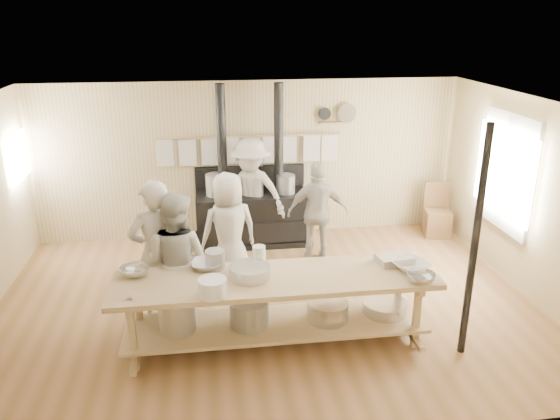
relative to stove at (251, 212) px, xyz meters
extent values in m
plane|color=brown|center=(0.01, -2.12, -0.52)|extent=(7.00, 7.00, 0.00)
plane|color=tan|center=(0.01, 0.38, 0.78)|extent=(7.00, 0.00, 7.00)
plane|color=tan|center=(0.01, -4.62, 0.78)|extent=(7.00, 0.00, 7.00)
plane|color=tan|center=(3.51, -2.12, 0.78)|extent=(0.00, 5.00, 5.00)
plane|color=beige|center=(0.01, -2.12, 2.08)|extent=(7.00, 7.00, 0.00)
cube|color=beige|center=(3.48, -1.52, 0.98)|extent=(0.06, 1.35, 1.65)
plane|color=white|center=(3.44, -1.52, 0.98)|extent=(0.00, 1.50, 1.50)
cube|color=beige|center=(3.43, -1.52, 0.98)|extent=(0.02, 0.03, 1.50)
plane|color=white|center=(-3.44, -0.12, 1.08)|extent=(0.00, 0.90, 0.90)
cube|color=black|center=(0.01, -0.02, -0.10)|extent=(1.80, 0.70, 0.85)
cube|color=black|center=(0.01, -0.02, -0.47)|extent=(1.90, 0.75, 0.10)
cube|color=black|center=(0.01, 0.28, 0.53)|extent=(1.80, 0.12, 0.35)
cylinder|color=black|center=(-0.44, 0.03, 1.20)|extent=(0.15, 0.15, 1.75)
cylinder|color=black|center=(0.46, 0.03, 1.20)|extent=(0.15, 0.15, 1.75)
cylinder|color=#B2B2B7|center=(-0.54, -0.02, 0.50)|extent=(0.36, 0.36, 0.34)
cylinder|color=gray|center=(0.56, -0.07, 0.48)|extent=(0.30, 0.30, 0.30)
cylinder|color=tan|center=(0.01, 0.28, 1.20)|extent=(3.00, 0.04, 0.04)
cube|color=white|center=(-1.34, 0.28, 0.98)|extent=(0.28, 0.01, 0.46)
cube|color=white|center=(-1.01, 0.28, 0.98)|extent=(0.28, 0.01, 0.46)
cube|color=white|center=(-0.67, 0.28, 0.98)|extent=(0.28, 0.01, 0.46)
cube|color=white|center=(-0.33, 0.28, 0.98)|extent=(0.28, 0.01, 0.46)
cube|color=white|center=(0.01, 0.28, 0.98)|extent=(0.28, 0.01, 0.46)
cube|color=white|center=(0.34, 0.28, 0.98)|extent=(0.28, 0.01, 0.46)
cube|color=white|center=(0.68, 0.28, 0.98)|extent=(0.28, 0.01, 0.46)
cube|color=white|center=(1.02, 0.28, 0.98)|extent=(0.28, 0.01, 0.46)
cube|color=white|center=(1.36, 0.28, 0.98)|extent=(0.28, 0.01, 0.46)
cube|color=tan|center=(1.41, 0.30, 1.38)|extent=(0.50, 0.14, 0.03)
cylinder|color=black|center=(1.26, 0.32, 1.53)|extent=(0.20, 0.04, 0.20)
cylinder|color=silver|center=(1.63, 0.32, 1.53)|extent=(0.32, 0.03, 0.32)
cube|color=tan|center=(0.01, -3.02, 0.30)|extent=(3.60, 0.90, 0.06)
cube|color=tan|center=(0.01, -3.02, -0.27)|extent=(3.40, 0.80, 0.04)
cube|color=tan|center=(0.01, -3.02, -0.32)|extent=(3.30, 0.06, 0.06)
cube|color=tan|center=(-1.54, -3.32, -0.10)|extent=(0.07, 0.07, 0.85)
cube|color=tan|center=(-1.54, -2.72, -0.10)|extent=(0.07, 0.07, 0.85)
cube|color=tan|center=(1.56, -3.32, -0.10)|extent=(0.07, 0.07, 0.85)
cube|color=tan|center=(1.56, -2.72, -0.10)|extent=(0.07, 0.07, 0.85)
cylinder|color=#B2B2B7|center=(-1.09, -3.02, -0.06)|extent=(0.40, 0.40, 0.38)
cylinder|color=gray|center=(-0.29, -3.02, -0.10)|extent=(0.44, 0.44, 0.30)
cylinder|color=silver|center=(0.61, -3.02, -0.14)|extent=(0.48, 0.48, 0.22)
cylinder|color=silver|center=(1.31, -3.02, -0.18)|extent=(0.52, 0.52, 0.14)
cylinder|color=black|center=(2.06, -3.47, 0.78)|extent=(0.08, 0.08, 2.60)
imported|color=#ADA699|center=(-1.34, -2.29, 0.38)|extent=(0.77, 0.65, 1.80)
imported|color=#ADA699|center=(-1.10, -2.41, 0.32)|extent=(1.01, 0.93, 1.68)
imported|color=#ADA699|center=(-0.44, -1.50, 0.29)|extent=(0.90, 0.71, 1.62)
imported|color=#ADA699|center=(0.93, -0.87, 0.26)|extent=(0.95, 0.48, 1.56)
imported|color=#ADA699|center=(-0.01, -0.17, 0.37)|extent=(1.32, 1.11, 1.78)
cube|color=brown|center=(3.16, -0.17, -0.30)|extent=(0.49, 0.49, 0.45)
cube|color=brown|center=(3.19, 0.02, 0.13)|extent=(0.42, 0.12, 0.50)
imported|color=white|center=(-0.75, -2.69, 0.37)|extent=(0.37, 0.37, 0.08)
imported|color=silver|center=(-1.54, -2.77, 0.38)|extent=(0.45, 0.45, 0.10)
imported|color=white|center=(1.56, -3.05, 0.38)|extent=(0.53, 0.53, 0.10)
imported|color=silver|center=(1.56, -3.35, 0.38)|extent=(0.42, 0.42, 0.10)
cube|color=#B2B2B7|center=(1.43, -2.85, 0.37)|extent=(0.44, 0.33, 0.09)
cylinder|color=silver|center=(-0.28, -3.00, 0.40)|extent=(0.47, 0.47, 0.14)
cylinder|color=gray|center=(-0.65, -2.69, 0.43)|extent=(0.24, 0.24, 0.21)
cylinder|color=white|center=(-0.69, -3.35, 0.42)|extent=(0.34, 0.34, 0.19)
cylinder|color=white|center=(-0.14, -2.69, 0.45)|extent=(0.17, 0.17, 0.23)
camera|label=1|loc=(-0.69, -8.39, 3.08)|focal=35.00mm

